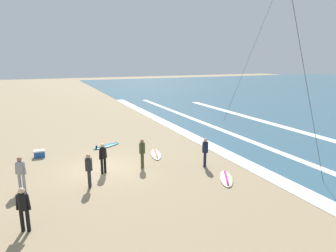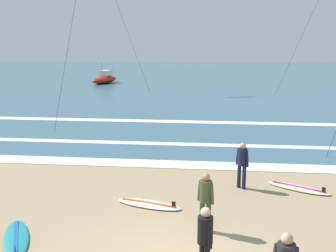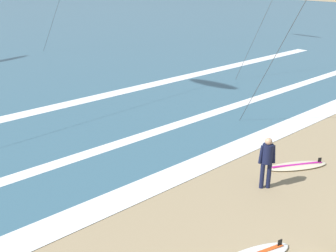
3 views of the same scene
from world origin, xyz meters
name	(u,v)px [view 1 (image 1 of 3)]	position (x,y,z in m)	size (l,w,h in m)	color
ground_plane	(105,169)	(0.00, 0.00, 0.00)	(160.00, 160.00, 0.00)	#9E8763
wave_foam_shoreline	(229,155)	(0.78, 7.42, 0.01)	(54.31, 1.05, 0.01)	white
wave_foam_mid_break	(257,144)	(-0.58, 10.65, 0.01)	(48.50, 0.59, 0.01)	white
wave_foam_outer_break	(336,142)	(1.22, 16.18, 0.01)	(42.45, 0.85, 0.01)	white
surfer_background_far	(103,156)	(0.61, -0.20, 0.96)	(0.33, 0.49, 1.60)	black
surfer_left_far	(89,168)	(2.03, -1.12, 0.96)	(0.51, 0.32, 1.60)	#232328
surfer_foreground_main	(205,150)	(1.82, 5.08, 0.96)	(0.45, 0.39, 1.60)	#141938
surfer_left_near	(21,171)	(1.26, -3.93, 0.96)	(0.32, 0.49, 1.60)	gray
surfer_right_near	(142,151)	(0.61, 1.90, 0.96)	(0.48, 0.35, 1.60)	#384223
surfer_mid_group	(23,206)	(4.77, -3.68, 0.96)	(0.32, 0.50, 1.60)	black
surfboard_near_water	(107,146)	(-4.11, 0.92, 0.05)	(1.48, 2.15, 0.25)	teal
surfboard_left_pile	(156,154)	(-1.12, 3.34, 0.05)	(2.18, 1.13, 0.25)	silver
surfboard_foreground_flat	(226,178)	(3.74, 5.17, 0.05)	(2.13, 1.54, 0.25)	beige
cooler_box	(39,154)	(-3.49, -3.23, 0.22)	(0.45, 0.61, 0.44)	#1E4C9E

